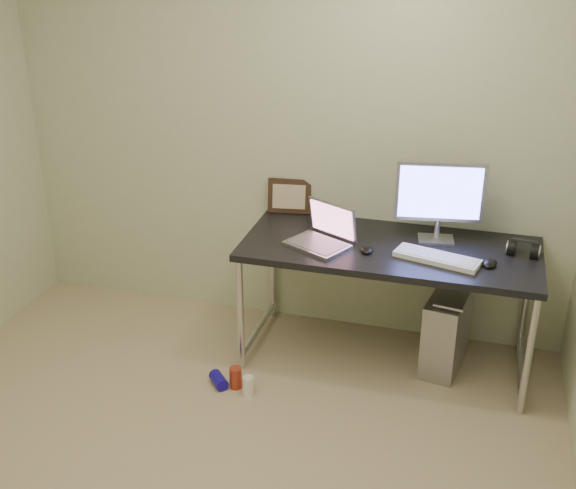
{
  "coord_description": "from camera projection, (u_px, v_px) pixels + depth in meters",
  "views": [
    {
      "loc": [
        1.16,
        -2.33,
        2.44
      ],
      "look_at": [
        0.21,
        1.04,
        0.85
      ],
      "focal_mm": 45.0,
      "sensor_mm": 36.0,
      "label": 1
    }
  ],
  "objects": [
    {
      "name": "can_red",
      "position": [
        236.0,
        378.0,
        4.08
      ],
      "size": [
        0.09,
        0.09,
        0.13
      ],
      "primitive_type": "cylinder",
      "rotation": [
        0.0,
        0.0,
        -0.33
      ],
      "color": "#A8331F",
      "rests_on": "ground"
    },
    {
      "name": "picture_frame",
      "position": [
        289.0,
        196.0,
        4.48
      ],
      "size": [
        0.28,
        0.11,
        0.22
      ],
      "primitive_type": "cube",
      "rotation": [
        -0.21,
        0.0,
        0.14
      ],
      "color": "black",
      "rests_on": "desk"
    },
    {
      "name": "cable_b",
      "position": [
        459.0,
        289.0,
        4.37
      ],
      "size": [
        0.02,
        0.11,
        0.71
      ],
      "primitive_type": "cylinder",
      "rotation": [
        0.14,
        0.0,
        0.09
      ],
      "color": "black",
      "rests_on": "ground"
    },
    {
      "name": "can_blue",
      "position": [
        219.0,
        380.0,
        4.1
      ],
      "size": [
        0.14,
        0.14,
        0.07
      ],
      "primitive_type": "cylinder",
      "rotation": [
        1.57,
        0.0,
        0.75
      ],
      "color": "#180CAC",
      "rests_on": "ground"
    },
    {
      "name": "monitor",
      "position": [
        440.0,
        196.0,
        4.02
      ],
      "size": [
        0.5,
        0.17,
        0.47
      ],
      "rotation": [
        0.0,
        0.0,
        0.16
      ],
      "color": "#ADACB3",
      "rests_on": "desk"
    },
    {
      "name": "wall_back",
      "position": [
        287.0,
        133.0,
        4.35
      ],
      "size": [
        3.5,
        0.02,
        2.5
      ],
      "primitive_type": "cube",
      "color": "beige",
      "rests_on": "ground"
    },
    {
      "name": "mouse_left",
      "position": [
        366.0,
        248.0,
        3.99
      ],
      "size": [
        0.1,
        0.12,
        0.04
      ],
      "primitive_type": "ellipsoid",
      "rotation": [
        0.0,
        0.0,
        0.28
      ],
      "color": "black",
      "rests_on": "desk"
    },
    {
      "name": "cable_a",
      "position": [
        444.0,
        283.0,
        4.4
      ],
      "size": [
        0.01,
        0.16,
        0.69
      ],
      "primitive_type": "cylinder",
      "rotation": [
        0.21,
        0.0,
        0.0
      ],
      "color": "black",
      "rests_on": "ground"
    },
    {
      "name": "can_white",
      "position": [
        248.0,
        386.0,
        4.02
      ],
      "size": [
        0.09,
        0.09,
        0.12
      ],
      "primitive_type": "cylinder",
      "rotation": [
        0.0,
        0.0,
        -0.5
      ],
      "color": "white",
      "rests_on": "ground"
    },
    {
      "name": "headphones",
      "position": [
        523.0,
        250.0,
        3.94
      ],
      "size": [
        0.17,
        0.11,
        0.11
      ],
      "rotation": [
        0.0,
        0.0,
        -0.13
      ],
      "color": "black",
      "rests_on": "desk"
    },
    {
      "name": "laptop",
      "position": [
        323.0,
        235.0,
        4.07
      ],
      "size": [
        0.42,
        0.39,
        0.23
      ],
      "rotation": [
        0.0,
        0.0,
        -0.47
      ],
      "color": "#ADACB3",
      "rests_on": "desk"
    },
    {
      "name": "tower_computer",
      "position": [
        447.0,
        330.0,
        4.22
      ],
      "size": [
        0.27,
        0.48,
        0.5
      ],
      "rotation": [
        0.0,
        0.0,
        -0.17
      ],
      "color": "#A5A5A9",
      "rests_on": "ground"
    },
    {
      "name": "mouse_right",
      "position": [
        490.0,
        262.0,
        3.83
      ],
      "size": [
        0.09,
        0.13,
        0.04
      ],
      "primitive_type": "ellipsoid",
      "rotation": [
        0.0,
        0.0,
        -0.18
      ],
      "color": "black",
      "rests_on": "desk"
    },
    {
      "name": "desk",
      "position": [
        389.0,
        258.0,
        4.09
      ],
      "size": [
        1.66,
        0.73,
        0.75
      ],
      "color": "black",
      "rests_on": "ground"
    },
    {
      "name": "keyboard",
      "position": [
        437.0,
        258.0,
        3.89
      ],
      "size": [
        0.48,
        0.26,
        0.03
      ],
      "primitive_type": "cube",
      "rotation": [
        0.0,
        0.0,
        -0.26
      ],
      "color": "white",
      "rests_on": "desk"
    },
    {
      "name": "webcam",
      "position": [
        324.0,
        209.0,
        4.35
      ],
      "size": [
        0.04,
        0.03,
        0.11
      ],
      "rotation": [
        0.0,
        0.0,
        0.16
      ],
      "color": "silver",
      "rests_on": "desk"
    }
  ]
}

